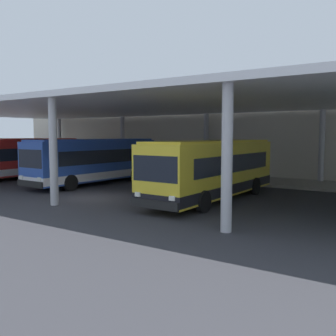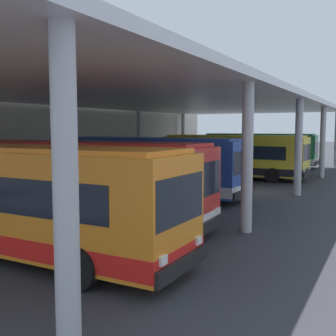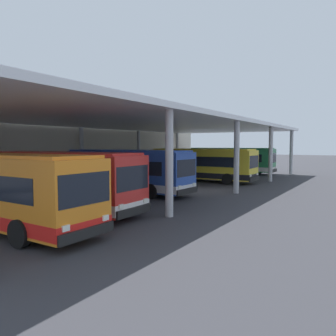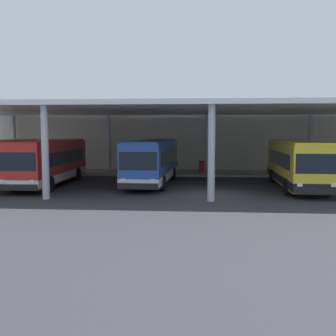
# 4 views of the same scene
# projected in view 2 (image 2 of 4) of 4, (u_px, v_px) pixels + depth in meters

# --- Properties ---
(ground_plane) EXTENTS (200.00, 200.00, 0.00)m
(ground_plane) POSITION_uv_depth(u_px,v_px,m) (253.00, 192.00, 24.07)
(ground_plane) COLOR #333338
(platform_kerb) EXTENTS (42.00, 4.50, 0.18)m
(platform_kerb) POSITION_uv_depth(u_px,v_px,m) (91.00, 179.00, 29.55)
(platform_kerb) COLOR gray
(platform_kerb) RESTS_ON ground
(station_building_facade) EXTENTS (48.00, 1.60, 6.93)m
(station_building_facade) POSITION_uv_depth(u_px,v_px,m) (55.00, 131.00, 30.75)
(station_building_facade) COLOR beige
(station_building_facade) RESTS_ON ground
(canopy_shelter) EXTENTS (40.00, 17.00, 5.55)m
(canopy_shelter) POSITION_uv_depth(u_px,v_px,m) (169.00, 102.00, 26.14)
(canopy_shelter) COLOR silver
(canopy_shelter) RESTS_ON ground
(bus_nearest_bay) EXTENTS (2.80, 10.55, 3.17)m
(bus_nearest_bay) POSITION_uv_depth(u_px,v_px,m) (19.00, 199.00, 11.91)
(bus_nearest_bay) COLOR orange
(bus_nearest_bay) RESTS_ON ground
(bus_second_bay) EXTENTS (2.82, 10.56, 3.17)m
(bus_second_bay) POSITION_uv_depth(u_px,v_px,m) (77.00, 182.00, 15.56)
(bus_second_bay) COLOR red
(bus_second_bay) RESTS_ON ground
(bus_middle_bay) EXTENTS (3.02, 10.62, 3.17)m
(bus_middle_bay) POSITION_uv_depth(u_px,v_px,m) (150.00, 166.00, 22.42)
(bus_middle_bay) COLOR #284CA8
(bus_middle_bay) RESTS_ON ground
(bus_far_bay) EXTENTS (2.89, 10.58, 3.17)m
(bus_far_bay) POSITION_uv_depth(u_px,v_px,m) (233.00, 156.00, 30.57)
(bus_far_bay) COLOR yellow
(bus_far_bay) RESTS_ON ground
(bus_departing) EXTENTS (2.95, 10.60, 3.17)m
(bus_departing) POSITION_uv_depth(u_px,v_px,m) (259.00, 149.00, 39.75)
(bus_departing) COLOR #28844C
(bus_departing) RESTS_ON ground
(bench_waiting) EXTENTS (1.80, 0.45, 0.92)m
(bench_waiting) POSITION_uv_depth(u_px,v_px,m) (55.00, 176.00, 26.40)
(bench_waiting) COLOR #4C515B
(bench_waiting) RESTS_ON platform_kerb
(trash_bin) EXTENTS (0.52, 0.52, 0.98)m
(trash_bin) POSITION_uv_depth(u_px,v_px,m) (87.00, 171.00, 29.00)
(trash_bin) COLOR maroon
(trash_bin) RESTS_ON platform_kerb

